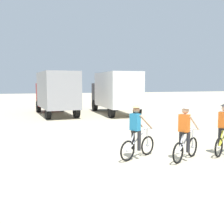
% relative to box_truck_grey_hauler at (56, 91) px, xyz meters
% --- Properties ---
extents(ground_plane, '(120.00, 120.00, 0.00)m').
position_rel_box_truck_grey_hauler_xyz_m(ground_plane, '(1.23, -13.41, -1.87)').
color(ground_plane, beige).
extents(box_truck_grey_hauler, '(2.85, 6.90, 3.35)m').
position_rel_box_truck_grey_hauler_xyz_m(box_truck_grey_hauler, '(0.00, 0.00, 0.00)').
color(box_truck_grey_hauler, '#9E9EA3').
rests_on(box_truck_grey_hauler, ground).
extents(box_truck_avon_van, '(2.47, 6.78, 3.35)m').
position_rel_box_truck_grey_hauler_xyz_m(box_truck_avon_van, '(4.65, -0.69, 0.00)').
color(box_truck_avon_van, white).
rests_on(box_truck_avon_van, ground).
extents(cyclist_orange_shirt, '(1.57, 0.87, 1.82)m').
position_rel_box_truck_grey_hauler_xyz_m(cyclist_orange_shirt, '(1.09, -13.24, -1.03)').
color(cyclist_orange_shirt, black).
rests_on(cyclist_orange_shirt, ground).
extents(cyclist_cowboy_hat, '(1.52, 0.94, 1.82)m').
position_rel_box_truck_grey_hauler_xyz_m(cyclist_cowboy_hat, '(2.48, -13.96, -1.03)').
color(cyclist_cowboy_hat, black).
rests_on(cyclist_cowboy_hat, ground).
extents(cyclist_near_camera, '(1.53, 0.93, 1.82)m').
position_rel_box_truck_grey_hauler_xyz_m(cyclist_near_camera, '(4.20, -13.76, -1.03)').
color(cyclist_near_camera, black).
rests_on(cyclist_near_camera, ground).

